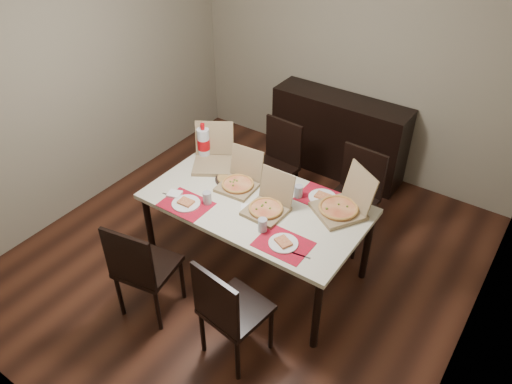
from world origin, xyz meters
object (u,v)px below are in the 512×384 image
sideboard (338,136)px  chair_near_right (229,310)px  chair_far_left (276,162)px  soda_bottle (204,143)px  dining_table (256,208)px  dip_bowl (281,191)px  chair_far_right (355,194)px  chair_near_left (141,267)px  pizza_box_center (268,206)px

sideboard → chair_near_right: chair_near_right is taller
chair_far_left → soda_bottle: size_ratio=2.68×
dining_table → chair_near_right: 0.96m
soda_bottle → dip_bowl: bearing=-4.2°
dining_table → chair_far_right: chair_far_right is taller
sideboard → dining_table: size_ratio=0.83×
chair_far_left → soda_bottle: 0.83m
chair_near_left → soda_bottle: bearing=105.9°
dining_table → chair_far_right: bearing=59.9°
sideboard → chair_near_left: 2.76m
chair_near_left → pizza_box_center: bearing=56.5°
pizza_box_center → soda_bottle: (-0.92, 0.33, 0.09)m
pizza_box_center → soda_bottle: size_ratio=1.00×
dining_table → chair_near_left: 1.03m
sideboard → dining_table: (0.14, -1.83, 0.23)m
sideboard → pizza_box_center: pizza_box_center is taller
sideboard → soda_bottle: 1.72m
sideboard → pizza_box_center: (0.29, -1.87, 0.35)m
chair_near_right → dip_bowl: 1.16m
chair_near_left → dining_table: bearing=64.6°
sideboard → chair_far_right: chair_far_right is taller
dining_table → chair_far_right: size_ratio=1.94×
chair_near_left → chair_near_right: same height
pizza_box_center → chair_far_left: bearing=118.8°
chair_near_right → dip_bowl: chair_near_right is taller
chair_near_right → chair_far_left: same height
chair_far_right → pizza_box_center: pizza_box_center is taller
chair_far_left → chair_far_right: same height
soda_bottle → dining_table: bearing=-20.5°
chair_far_left → chair_far_right: bearing=-2.3°
sideboard → chair_far_left: bearing=-104.0°
chair_far_left → sideboard: bearing=76.0°
chair_near_left → chair_far_right: (0.94, 1.78, 0.00)m
dining_table → pizza_box_center: (0.14, -0.04, 0.12)m
pizza_box_center → dip_bowl: bearing=100.2°
chair_far_right → dip_bowl: chair_far_right is taller
dining_table → chair_near_right: (0.37, -0.87, -0.17)m
chair_far_right → dip_bowl: size_ratio=8.58×
chair_near_left → chair_near_right: (0.80, 0.05, 0.00)m
chair_near_right → soda_bottle: bearing=134.6°
chair_far_left → soda_bottle: soda_bottle is taller
chair_near_left → chair_far_right: size_ratio=1.00×
dining_table → chair_far_right: 1.02m
chair_far_left → dip_bowl: chair_far_left is taller
dining_table → dip_bowl: (0.10, 0.23, 0.08)m
chair_near_left → chair_near_right: size_ratio=1.00×
chair_near_right → soda_bottle: (-1.14, 1.16, 0.39)m
chair_near_right → pizza_box_center: 0.90m
dining_table → pizza_box_center: 0.19m
dining_table → chair_near_right: chair_near_right is taller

